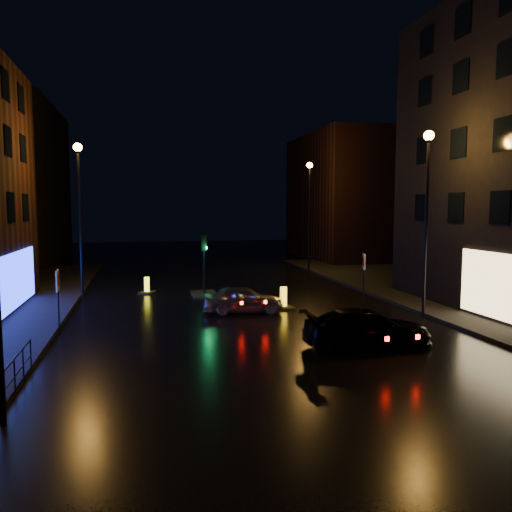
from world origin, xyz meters
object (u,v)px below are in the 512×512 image
at_px(road_sign_right, 364,266).
at_px(bollard_near, 283,303).
at_px(silver_hatchback, 243,299).
at_px(bollard_far, 147,290).
at_px(traffic_signal, 204,287).
at_px(dark_sedan, 367,328).
at_px(road_sign_left, 58,286).

bearing_deg(road_sign_right, bollard_near, 24.72).
bearing_deg(silver_hatchback, bollard_far, 39.36).
distance_m(traffic_signal, silver_hatchback, 5.27).
bearing_deg(dark_sedan, traffic_signal, 21.06).
xyz_separation_m(traffic_signal, silver_hatchback, (1.23, -5.12, 0.15)).
xyz_separation_m(bollard_far, road_sign_left, (-3.51, -8.72, 1.69)).
relative_size(bollard_far, road_sign_right, 0.50).
bearing_deg(bollard_far, road_sign_right, -2.62).
height_order(bollard_near, road_sign_right, road_sign_right).
bearing_deg(road_sign_left, road_sign_right, 12.99).
relative_size(road_sign_left, road_sign_right, 0.98).
relative_size(traffic_signal, silver_hatchback, 0.91).
relative_size(traffic_signal, road_sign_left, 1.36).
xyz_separation_m(silver_hatchback, dark_sedan, (3.21, -6.67, 0.03)).
bearing_deg(traffic_signal, silver_hatchback, -76.51).
distance_m(silver_hatchback, road_sign_left, 8.30).
distance_m(silver_hatchback, bollard_far, 7.94).
height_order(silver_hatchback, road_sign_left, road_sign_left).
bearing_deg(road_sign_left, silver_hatchback, 15.10).
bearing_deg(dark_sedan, bollard_near, 8.63).
bearing_deg(road_sign_right, bollard_far, -8.91).
bearing_deg(bollard_near, bollard_far, 131.68).
bearing_deg(bollard_far, traffic_signal, -1.74).
height_order(dark_sedan, bollard_near, dark_sedan).
xyz_separation_m(dark_sedan, road_sign_right, (3.54, 7.91, 1.25)).
height_order(traffic_signal, silver_hatchback, traffic_signal).
xyz_separation_m(traffic_signal, dark_sedan, (4.44, -11.80, 0.17)).
xyz_separation_m(silver_hatchback, bollard_far, (-4.41, 6.59, -0.44)).
distance_m(traffic_signal, dark_sedan, 12.61).
height_order(bollard_near, bollard_far, bollard_near).
xyz_separation_m(silver_hatchback, road_sign_right, (6.75, 1.24, 1.28)).
bearing_deg(silver_hatchback, road_sign_left, 110.61).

